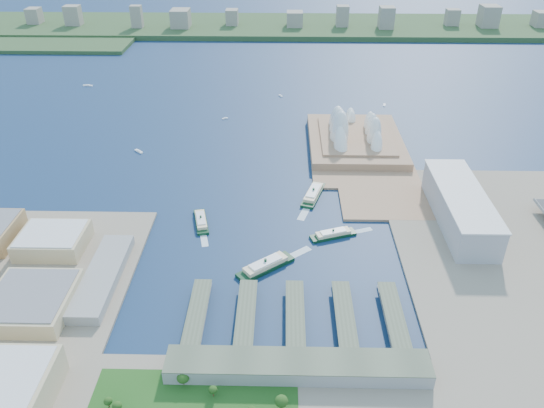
{
  "coord_description": "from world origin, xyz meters",
  "views": [
    {
      "loc": [
        1.72,
        -412.99,
        322.79
      ],
      "look_at": [
        -9.38,
        86.33,
        18.0
      ],
      "focal_mm": 35.0,
      "sensor_mm": 36.0,
      "label": 1
    }
  ],
  "objects_px": {
    "ferry_d": "(333,233)",
    "ferry_c": "(265,264)",
    "opera_house": "(357,124)",
    "ferry_a": "(201,219)",
    "ferry_b": "(313,192)",
    "toaster_building": "(460,207)"
  },
  "relations": [
    {
      "from": "ferry_d",
      "to": "toaster_building",
      "type": "bearing_deg",
      "value": -98.05
    },
    {
      "from": "ferry_b",
      "to": "ferry_d",
      "type": "distance_m",
      "value": 85.25
    },
    {
      "from": "ferry_d",
      "to": "ferry_c",
      "type": "bearing_deg",
      "value": 109.03
    },
    {
      "from": "ferry_a",
      "to": "ferry_b",
      "type": "bearing_deg",
      "value": 12.41
    },
    {
      "from": "opera_house",
      "to": "ferry_b",
      "type": "distance_m",
      "value": 161.88
    },
    {
      "from": "opera_house",
      "to": "ferry_b",
      "type": "relative_size",
      "value": 3.0
    },
    {
      "from": "ferry_a",
      "to": "ferry_c",
      "type": "height_order",
      "value": "ferry_c"
    },
    {
      "from": "toaster_building",
      "to": "ferry_b",
      "type": "relative_size",
      "value": 2.59
    },
    {
      "from": "toaster_building",
      "to": "ferry_d",
      "type": "height_order",
      "value": "toaster_building"
    },
    {
      "from": "ferry_c",
      "to": "ferry_d",
      "type": "distance_m",
      "value": 89.87
    },
    {
      "from": "ferry_c",
      "to": "ferry_d",
      "type": "xyz_separation_m",
      "value": [
        69.96,
        56.4,
        -1.09
      ]
    },
    {
      "from": "ferry_a",
      "to": "ferry_b",
      "type": "xyz_separation_m",
      "value": [
        126.52,
        60.71,
        1.01
      ]
    },
    {
      "from": "opera_house",
      "to": "ferry_a",
      "type": "distance_m",
      "value": 283.38
    },
    {
      "from": "ferry_c",
      "to": "toaster_building",
      "type": "bearing_deg",
      "value": -106.52
    },
    {
      "from": "opera_house",
      "to": "ferry_a",
      "type": "height_order",
      "value": "opera_house"
    },
    {
      "from": "opera_house",
      "to": "ferry_c",
      "type": "distance_m",
      "value": 310.16
    },
    {
      "from": "ferry_a",
      "to": "ferry_d",
      "type": "bearing_deg",
      "value": -22.22
    },
    {
      "from": "ferry_b",
      "to": "ferry_d",
      "type": "relative_size",
      "value": 1.21
    },
    {
      "from": "ferry_a",
      "to": "ferry_d",
      "type": "xyz_separation_m",
      "value": [
        143.74,
        -22.78,
        0.04
      ]
    },
    {
      "from": "ferry_a",
      "to": "ferry_c",
      "type": "bearing_deg",
      "value": -60.24
    },
    {
      "from": "toaster_building",
      "to": "ferry_a",
      "type": "bearing_deg",
      "value": -178.75
    },
    {
      "from": "opera_house",
      "to": "ferry_a",
      "type": "bearing_deg",
      "value": -133.03
    }
  ]
}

